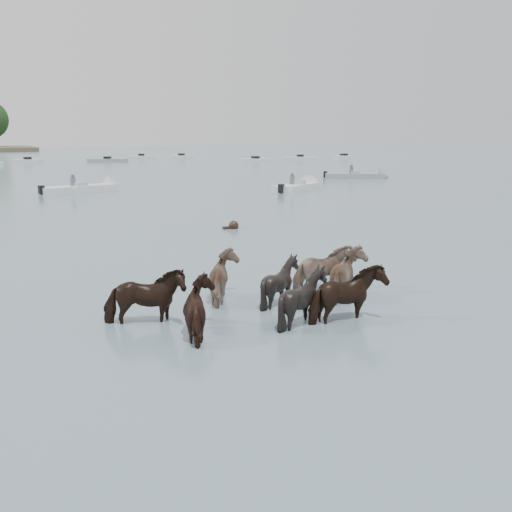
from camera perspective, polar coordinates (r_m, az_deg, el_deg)
name	(u,v)px	position (r m, az deg, el deg)	size (l,w,h in m)	color
ground	(260,333)	(11.84, 0.45, -7.76)	(400.00, 400.00, 0.00)	slate
pony_herd	(275,291)	(13.22, 1.97, -3.50)	(7.00, 3.96, 1.50)	black
swimming_pony	(233,226)	(24.83, -2.36, 3.01)	(0.72, 0.44, 0.44)	black
motorboat_c	(90,188)	(42.82, -16.37, 6.54)	(6.13, 3.22, 1.92)	silver
motorboat_d	(301,187)	(42.71, 4.56, 6.97)	(5.45, 4.41, 1.92)	silver
motorboat_e	(363,176)	(54.47, 10.72, 7.90)	(5.89, 4.45, 1.92)	gray
distant_flotilla	(7,162)	(86.86, -23.70, 8.62)	(106.46, 20.63, 0.93)	silver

